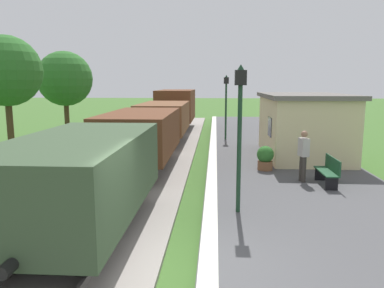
# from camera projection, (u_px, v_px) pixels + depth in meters

# --- Properties ---
(ground_plane) EXTENTS (160.00, 160.00, 0.00)m
(ground_plane) POSITION_uv_depth(u_px,v_px,m) (186.00, 280.00, 6.69)
(ground_plane) COLOR #3D6628
(platform_slab) EXTENTS (6.00, 60.00, 0.25)m
(platform_slab) POSITION_uv_depth(u_px,v_px,m) (369.00, 279.00, 6.47)
(platform_slab) COLOR #4C4C4F
(platform_slab) RESTS_ON ground
(platform_edge_stripe) EXTENTS (0.36, 60.00, 0.01)m
(platform_edge_stripe) POSITION_uv_depth(u_px,v_px,m) (208.00, 267.00, 6.63)
(platform_edge_stripe) COLOR silver
(platform_edge_stripe) RESTS_ON platform_slab
(track_ballast) EXTENTS (3.80, 60.00, 0.12)m
(track_ballast) POSITION_uv_depth(u_px,v_px,m) (56.00, 273.00, 6.83)
(track_ballast) COLOR gray
(track_ballast) RESTS_ON ground
(rail_near) EXTENTS (0.07, 60.00, 0.14)m
(rail_near) POSITION_uv_depth(u_px,v_px,m) (94.00, 267.00, 6.76)
(rail_near) COLOR slate
(rail_near) RESTS_ON track_ballast
(rail_far) EXTENTS (0.07, 60.00, 0.14)m
(rail_far) POSITION_uv_depth(u_px,v_px,m) (18.00, 265.00, 6.85)
(rail_far) COLOR slate
(rail_far) RESTS_ON track_ballast
(freight_train) EXTENTS (2.50, 26.00, 2.72)m
(freight_train) POSITION_uv_depth(u_px,v_px,m) (157.00, 124.00, 18.40)
(freight_train) COLOR #384C33
(freight_train) RESTS_ON rail_near
(station_hut) EXTENTS (3.50, 5.80, 2.78)m
(station_hut) POSITION_uv_depth(u_px,v_px,m) (303.00, 125.00, 16.58)
(station_hut) COLOR beige
(station_hut) RESTS_ON platform_slab
(bench_near_hut) EXTENTS (0.42, 1.50, 0.91)m
(bench_near_hut) POSITION_uv_depth(u_px,v_px,m) (329.00, 171.00, 11.91)
(bench_near_hut) COLOR #1E4C2D
(bench_near_hut) RESTS_ON platform_slab
(person_waiting) EXTENTS (0.33, 0.43, 1.71)m
(person_waiting) POSITION_uv_depth(u_px,v_px,m) (303.00, 154.00, 12.26)
(person_waiting) COLOR #38332D
(person_waiting) RESTS_ON platform_slab
(potted_planter) EXTENTS (0.64, 0.64, 0.92)m
(potted_planter) POSITION_uv_depth(u_px,v_px,m) (265.00, 158.00, 13.99)
(potted_planter) COLOR brown
(potted_planter) RESTS_ON platform_slab
(lamp_post_near) EXTENTS (0.28, 0.28, 3.70)m
(lamp_post_near) POSITION_uv_depth(u_px,v_px,m) (240.00, 112.00, 9.10)
(lamp_post_near) COLOR #193823
(lamp_post_near) RESTS_ON platform_slab
(lamp_post_far) EXTENTS (0.28, 0.28, 3.70)m
(lamp_post_far) POSITION_uv_depth(u_px,v_px,m) (226.00, 95.00, 21.20)
(lamp_post_far) COLOR #193823
(lamp_post_far) RESTS_ON platform_slab
(tree_trackside_far) EXTENTS (3.03, 3.03, 5.52)m
(tree_trackside_far) POSITION_uv_depth(u_px,v_px,m) (6.00, 71.00, 15.86)
(tree_trackside_far) COLOR #4C3823
(tree_trackside_far) RESTS_ON ground
(tree_field_left) EXTENTS (3.11, 3.11, 5.30)m
(tree_field_left) POSITION_uv_depth(u_px,v_px,m) (65.00, 79.00, 21.23)
(tree_field_left) COLOR #4C3823
(tree_field_left) RESTS_ON ground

